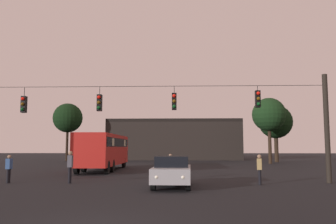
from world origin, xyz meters
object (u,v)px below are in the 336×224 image
at_px(pedestrian_crossing_center, 170,165).
at_px(tree_right_far, 269,115).
at_px(tree_behind_building, 276,122).
at_px(pedestrian_crossing_right, 9,167).
at_px(car_near_right, 172,171).
at_px(tree_left_silhouette, 68,118).
at_px(pedestrian_near_bus, 260,168).
at_px(pedestrian_crossing_left, 70,165).
at_px(city_bus, 104,148).

distance_m(pedestrian_crossing_center, tree_right_far, 24.38).
xyz_separation_m(pedestrian_crossing_center, tree_behind_building, (13.39, 25.78, 4.47)).
relative_size(pedestrian_crossing_center, pedestrian_crossing_right, 1.01).
bearing_deg(pedestrian_crossing_center, car_near_right, -87.01).
xyz_separation_m(car_near_right, tree_right_far, (11.13, 24.92, 5.07)).
relative_size(car_near_right, tree_left_silhouette, 0.53).
relative_size(pedestrian_crossing_center, tree_left_silhouette, 0.19).
height_order(tree_left_silhouette, tree_behind_building, tree_left_silhouette).
distance_m(pedestrian_crossing_right, tree_behind_building, 36.09).
relative_size(pedestrian_near_bus, tree_left_silhouette, 0.19).
relative_size(tree_behind_building, tree_right_far, 0.96).
relative_size(pedestrian_crossing_right, tree_behind_building, 0.20).
distance_m(pedestrian_crossing_center, tree_behind_building, 29.40).
bearing_deg(tree_right_far, car_near_right, -114.06).
distance_m(car_near_right, pedestrian_crossing_left, 5.89).
bearing_deg(pedestrian_crossing_right, tree_behind_building, 51.61).
bearing_deg(pedestrian_crossing_center, tree_right_far, 61.65).
height_order(tree_left_silhouette, tree_right_far, tree_left_silhouette).
relative_size(pedestrian_near_bus, tree_right_far, 0.20).
bearing_deg(pedestrian_near_bus, city_bus, 134.18).
distance_m(city_bus, tree_behind_building, 26.30).
bearing_deg(tree_behind_building, tree_left_silhouette, 175.21).
height_order(pedestrian_near_bus, tree_behind_building, tree_behind_building).
distance_m(pedestrian_near_bus, tree_right_far, 25.12).
xyz_separation_m(pedestrian_crossing_center, pedestrian_crossing_right, (-8.85, -2.29, -0.01)).
height_order(pedestrian_crossing_right, tree_behind_building, tree_behind_building).
distance_m(city_bus, pedestrian_crossing_right, 10.97).
xyz_separation_m(tree_behind_building, tree_right_far, (-2.06, -4.78, 0.52)).
bearing_deg(tree_right_far, pedestrian_crossing_right, -130.91).
height_order(city_bus, pedestrian_crossing_left, city_bus).
xyz_separation_m(car_near_right, tree_behind_building, (13.19, 29.70, 4.54)).
relative_size(pedestrian_crossing_center, tree_behind_building, 0.20).
height_order(city_bus, tree_right_far, tree_right_far).
bearing_deg(pedestrian_crossing_left, tree_behind_building, 56.11).
bearing_deg(tree_behind_building, car_near_right, -113.94).
bearing_deg(pedestrian_crossing_left, pedestrian_crossing_center, 22.55).
distance_m(pedestrian_crossing_right, tree_left_silhouette, 31.70).
relative_size(car_near_right, pedestrian_crossing_right, 2.85).
xyz_separation_m(pedestrian_near_bus, tree_behind_building, (8.63, 28.51, 4.45)).
xyz_separation_m(pedestrian_crossing_right, pedestrian_near_bus, (13.61, -0.44, 0.03)).
height_order(pedestrian_crossing_left, tree_right_far, tree_right_far).
bearing_deg(pedestrian_crossing_left, tree_left_silhouette, 108.54).
distance_m(city_bus, pedestrian_near_bus, 15.32).
bearing_deg(tree_behind_building, tree_right_far, -113.31).
xyz_separation_m(car_near_right, tree_left_silhouette, (-15.87, 32.14, 5.36)).
bearing_deg(tree_right_far, pedestrian_crossing_left, -125.80).
xyz_separation_m(car_near_right, pedestrian_crossing_right, (-9.05, 1.63, 0.06)).
relative_size(car_near_right, tree_behind_building, 0.57).
bearing_deg(car_near_right, pedestrian_crossing_center, 92.99).
bearing_deg(car_near_right, tree_behind_building, 66.06).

